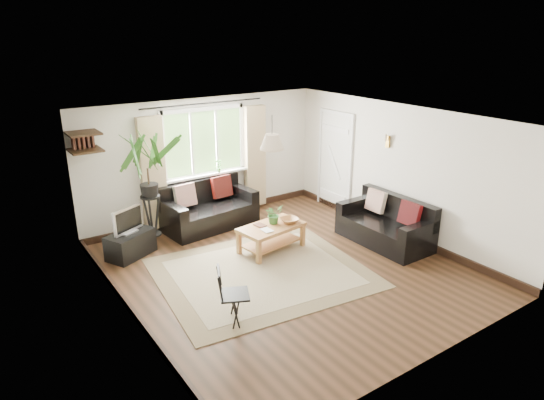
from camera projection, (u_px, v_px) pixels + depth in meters
floor at (286, 269)px, 7.73m from camera, size 5.50×5.50×0.00m
ceiling at (288, 119)px, 6.93m from camera, size 5.50×5.50×0.00m
wall_back at (204, 160)px, 9.47m from camera, size 5.00×0.02×2.40m
wall_front at (438, 268)px, 5.19m from camera, size 5.00×0.02×2.40m
wall_left at (124, 236)px, 6.00m from camera, size 0.02×5.50×2.40m
wall_right at (400, 172)px, 8.66m from camera, size 0.02×5.50×2.40m
rug at (262, 272)px, 7.60m from camera, size 3.41×3.01×0.02m
window at (204, 142)px, 9.32m from camera, size 2.50×0.16×2.16m
door at (335, 162)px, 10.03m from camera, size 0.06×0.96×2.06m
corner_shelf at (84, 142)px, 7.84m from camera, size 0.50×0.50×0.34m
pendant_lamp at (272, 138)px, 7.35m from camera, size 0.36×0.36×0.54m
wall_sconce at (387, 140)px, 8.68m from camera, size 0.12×0.12×0.28m
sofa_back at (209, 206)px, 9.24m from camera, size 1.83×1.05×0.83m
sofa_right at (385, 222)px, 8.54m from camera, size 1.67×0.84×0.79m
coffee_table at (271, 238)px, 8.31m from camera, size 1.19×0.76×0.46m
table_plant at (274, 214)px, 8.28m from camera, size 0.33×0.29×0.33m
bowl at (289, 220)px, 8.36m from camera, size 0.33×0.33×0.08m
book_a at (263, 231)px, 7.98m from camera, size 0.16×0.21×0.02m
book_b at (257, 226)px, 8.17m from camera, size 0.18×0.22×0.02m
tv_stand at (130, 244)px, 8.11m from camera, size 0.90×0.74×0.42m
tv at (128, 220)px, 7.96m from camera, size 0.63×0.44×0.46m
palm_stand at (150, 192)px, 8.22m from camera, size 0.98×0.98×2.01m
folding_chair at (235, 296)px, 6.21m from camera, size 0.54×0.54×0.78m
sill_plant at (219, 166)px, 9.55m from camera, size 0.14×0.10×0.27m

